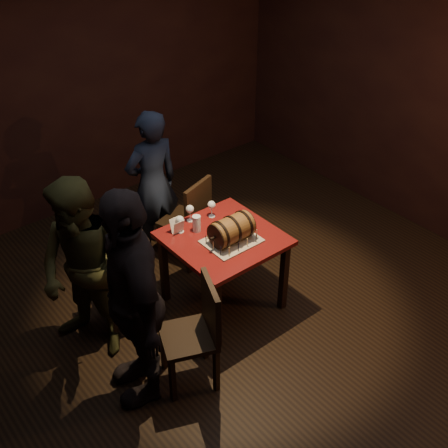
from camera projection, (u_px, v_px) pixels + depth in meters
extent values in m
plane|color=black|center=(232.00, 310.00, 5.11)|extent=(5.00, 5.00, 0.00)
cube|color=black|center=(82.00, 86.00, 5.92)|extent=(5.00, 0.04, 2.80)
cube|color=black|center=(424.00, 99.00, 5.62)|extent=(0.04, 5.00, 2.80)
cube|color=#520D0E|center=(223.00, 238.00, 4.79)|extent=(0.90, 0.90, 0.04)
cube|color=black|center=(217.00, 314.00, 4.56)|extent=(0.06, 0.06, 0.71)
cube|color=black|center=(284.00, 276.00, 4.95)|extent=(0.06, 0.06, 0.71)
cube|color=black|center=(164.00, 269.00, 5.04)|extent=(0.06, 0.06, 0.71)
cube|color=black|center=(229.00, 238.00, 5.44)|extent=(0.06, 0.06, 0.71)
cube|color=#AEA28C|center=(232.00, 241.00, 4.71)|extent=(0.45, 0.35, 0.01)
cylinder|color=brown|center=(232.00, 229.00, 4.65)|extent=(0.34, 0.23, 0.23)
cylinder|color=black|center=(220.00, 235.00, 4.58)|extent=(0.02, 0.24, 0.24)
cylinder|color=black|center=(232.00, 229.00, 4.65)|extent=(0.02, 0.24, 0.24)
cylinder|color=black|center=(243.00, 224.00, 4.71)|extent=(0.02, 0.24, 0.24)
cylinder|color=black|center=(215.00, 237.00, 4.56)|extent=(0.01, 0.22, 0.22)
cylinder|color=black|center=(247.00, 222.00, 4.74)|extent=(0.01, 0.22, 0.22)
cylinder|color=black|center=(213.00, 238.00, 4.54)|extent=(0.04, 0.02, 0.02)
sphere|color=black|center=(211.00, 239.00, 4.53)|extent=(0.03, 0.03, 0.03)
cylinder|color=#F6DD93|center=(229.00, 251.00, 4.52)|extent=(0.01, 0.01, 0.08)
cylinder|color=black|center=(229.00, 247.00, 4.49)|extent=(0.00, 0.00, 0.01)
cylinder|color=black|center=(238.00, 247.00, 4.57)|extent=(0.01, 0.01, 0.08)
cylinder|color=black|center=(238.00, 242.00, 4.54)|extent=(0.00, 0.00, 0.01)
cylinder|color=#F6DD93|center=(247.00, 242.00, 4.62)|extent=(0.01, 0.01, 0.08)
cylinder|color=black|center=(247.00, 238.00, 4.59)|extent=(0.00, 0.00, 0.01)
cylinder|color=black|center=(256.00, 238.00, 4.67)|extent=(0.01, 0.01, 0.08)
cylinder|color=black|center=(256.00, 234.00, 4.64)|extent=(0.00, 0.00, 0.01)
cylinder|color=#F6DD93|center=(257.00, 233.00, 4.73)|extent=(0.01, 0.01, 0.08)
cylinder|color=black|center=(257.00, 229.00, 4.70)|extent=(0.00, 0.00, 0.01)
cylinder|color=black|center=(249.00, 228.00, 4.79)|extent=(0.01, 0.01, 0.08)
cylinder|color=black|center=(249.00, 224.00, 4.76)|extent=(0.00, 0.00, 0.01)
cylinder|color=#F6DD93|center=(242.00, 223.00, 4.85)|extent=(0.01, 0.01, 0.08)
cylinder|color=black|center=(242.00, 219.00, 4.82)|extent=(0.00, 0.00, 0.01)
cylinder|color=black|center=(234.00, 223.00, 4.86)|extent=(0.01, 0.01, 0.08)
cylinder|color=black|center=(234.00, 219.00, 4.83)|extent=(0.00, 0.00, 0.01)
cylinder|color=#F6DD93|center=(225.00, 227.00, 4.80)|extent=(0.01, 0.01, 0.08)
cylinder|color=black|center=(225.00, 223.00, 4.78)|extent=(0.00, 0.00, 0.01)
cylinder|color=black|center=(216.00, 231.00, 4.75)|extent=(0.01, 0.01, 0.08)
cylinder|color=black|center=(216.00, 227.00, 4.73)|extent=(0.00, 0.00, 0.01)
cylinder|color=#F6DD93|center=(207.00, 235.00, 4.70)|extent=(0.01, 0.01, 0.08)
cylinder|color=black|center=(207.00, 231.00, 4.68)|extent=(0.00, 0.00, 0.01)
cylinder|color=black|center=(206.00, 240.00, 4.65)|extent=(0.01, 0.01, 0.08)
cylinder|color=black|center=(206.00, 236.00, 4.62)|extent=(0.00, 0.00, 0.01)
cylinder|color=#F6DD93|center=(213.00, 245.00, 4.59)|extent=(0.01, 0.01, 0.08)
cylinder|color=black|center=(213.00, 241.00, 4.56)|extent=(0.00, 0.00, 0.01)
cylinder|color=black|center=(221.00, 251.00, 4.52)|extent=(0.01, 0.01, 0.08)
cylinder|color=black|center=(221.00, 246.00, 4.50)|extent=(0.00, 0.00, 0.01)
cylinder|color=silver|center=(180.00, 232.00, 4.83)|extent=(0.06, 0.06, 0.01)
cylinder|color=silver|center=(180.00, 227.00, 4.80)|extent=(0.01, 0.01, 0.09)
sphere|color=silver|center=(180.00, 220.00, 4.76)|extent=(0.07, 0.07, 0.07)
sphere|color=#591114|center=(180.00, 221.00, 4.77)|extent=(0.05, 0.05, 0.05)
cylinder|color=silver|center=(190.00, 220.00, 4.97)|extent=(0.06, 0.06, 0.01)
cylinder|color=silver|center=(190.00, 216.00, 4.95)|extent=(0.01, 0.01, 0.09)
sphere|color=silver|center=(190.00, 209.00, 4.90)|extent=(0.07, 0.07, 0.07)
cylinder|color=silver|center=(212.00, 216.00, 5.03)|extent=(0.06, 0.06, 0.01)
cylinder|color=silver|center=(212.00, 212.00, 5.00)|extent=(0.01, 0.01, 0.09)
sphere|color=silver|center=(212.00, 205.00, 4.96)|extent=(0.07, 0.07, 0.07)
sphere|color=#BF594C|center=(212.00, 205.00, 4.96)|extent=(0.05, 0.05, 0.05)
cylinder|color=silver|center=(197.00, 224.00, 4.81)|extent=(0.07, 0.07, 0.15)
cylinder|color=#9E5414|center=(197.00, 225.00, 4.81)|extent=(0.06, 0.06, 0.11)
cylinder|color=white|center=(196.00, 219.00, 4.78)|extent=(0.06, 0.06, 0.02)
cube|color=black|center=(184.00, 221.00, 5.51)|extent=(0.51, 0.51, 0.04)
cube|color=black|center=(181.00, 227.00, 5.83)|extent=(0.04, 0.04, 0.43)
cube|color=black|center=(161.00, 244.00, 5.60)|extent=(0.04, 0.04, 0.43)
cube|color=black|center=(208.00, 237.00, 5.68)|extent=(0.04, 0.04, 0.43)
cube|color=black|center=(189.00, 255.00, 5.44)|extent=(0.04, 0.04, 0.43)
cube|color=black|center=(198.00, 205.00, 5.28)|extent=(0.39, 0.16, 0.46)
cube|color=black|center=(124.00, 280.00, 4.77)|extent=(0.48, 0.48, 0.04)
cube|color=black|center=(102.00, 295.00, 4.96)|extent=(0.04, 0.04, 0.43)
cube|color=black|center=(113.00, 319.00, 4.71)|extent=(0.04, 0.04, 0.43)
cube|color=black|center=(139.00, 284.00, 5.09)|extent=(0.04, 0.04, 0.43)
cube|color=black|center=(152.00, 307.00, 4.84)|extent=(0.04, 0.04, 0.43)
cube|color=black|center=(141.00, 251.00, 4.69)|extent=(0.13, 0.40, 0.46)
cube|color=black|center=(188.00, 337.00, 4.22)|extent=(0.52, 0.52, 0.04)
cube|color=black|center=(163.00, 348.00, 4.44)|extent=(0.04, 0.04, 0.43)
cube|color=black|center=(173.00, 380.00, 4.17)|extent=(0.04, 0.04, 0.43)
cube|color=black|center=(205.00, 339.00, 4.52)|extent=(0.04, 0.04, 0.43)
cube|color=black|center=(216.00, 370.00, 4.26)|extent=(0.04, 0.04, 0.43)
cube|color=black|center=(211.00, 308.00, 4.12)|extent=(0.19, 0.38, 0.46)
imported|color=black|center=(153.00, 184.00, 5.47)|extent=(0.58, 0.39, 1.53)
imported|color=#3E3F1F|center=(85.00, 272.00, 4.32)|extent=(0.84, 0.94, 1.58)
imported|color=black|center=(133.00, 299.00, 3.91)|extent=(0.73, 1.13, 1.79)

